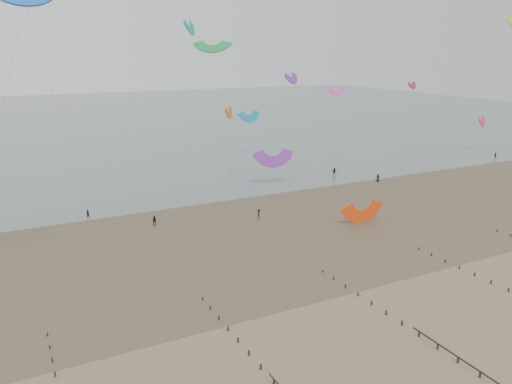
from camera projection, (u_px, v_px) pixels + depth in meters
ground at (353, 318)px, 57.93m from camera, size 500.00×500.00×0.00m
sea_and_shore at (210, 232)px, 85.67m from camera, size 500.00×665.00×0.03m
kitesurfer_lead at (88, 214)px, 92.53m from camera, size 0.67×0.52×1.65m
kitesurfers at (311, 187)px, 110.88m from camera, size 132.75×22.99×1.83m
grounded_kite at (362, 221)px, 90.98m from camera, size 7.63×5.96×4.19m
kites_airborne at (89, 88)px, 124.68m from camera, size 246.58×125.10×37.88m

